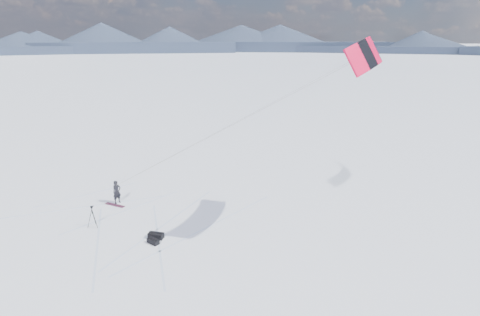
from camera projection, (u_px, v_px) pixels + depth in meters
The scene contains 9 objects.
ground at pixel (106, 225), 25.57m from camera, with size 1800.00×1800.00×0.00m, color white.
horizon_hills at pixel (99, 160), 24.32m from camera, with size 704.00×704.00×9.99m.
snow_tracks at pixel (110, 225), 25.44m from camera, with size 17.62×10.25×0.01m.
snowkiter at pixel (118, 203), 28.93m from camera, with size 0.61×0.40×1.68m, color black.
snowboard at pixel (115, 205), 28.49m from camera, with size 1.63×0.30×0.04m, color maroon.
tripod at pixel (92, 213), 25.02m from camera, with size 0.60×0.66×1.41m.
gear_bag_a at pixel (156, 235), 23.78m from camera, with size 0.97×0.59×0.40m.
gear_bag_b at pixel (153, 241), 23.18m from camera, with size 0.81×0.52×0.34m.
power_kite at pixel (365, 54), 20.98m from camera, with size 17.31×5.97×10.20m.
Camera 1 is at (17.59, -17.46, 11.45)m, focal length 30.00 mm.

